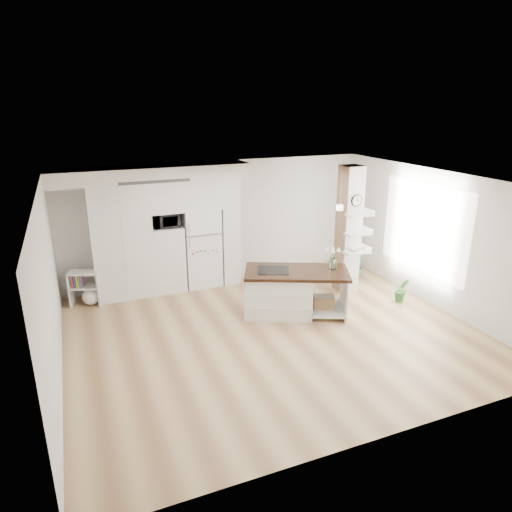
{
  "coord_description": "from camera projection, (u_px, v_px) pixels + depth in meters",
  "views": [
    {
      "loc": [
        -3.04,
        -6.66,
        3.92
      ],
      "look_at": [
        0.06,
        0.9,
        1.15
      ],
      "focal_mm": 32.0,
      "sensor_mm": 36.0,
      "label": 1
    }
  ],
  "objects": [
    {
      "name": "floor_plant_b",
      "position": [
        357.0,
        267.0,
        10.74
      ],
      "size": [
        0.29,
        0.29,
        0.47
      ],
      "primitive_type": "imported",
      "rotation": [
        0.0,
        0.0,
        -0.13
      ],
      "color": "#317B36",
      "rests_on": "floor"
    },
    {
      "name": "microwave",
      "position": [
        166.0,
        220.0,
        9.52
      ],
      "size": [
        0.54,
        0.37,
        0.3
      ],
      "primitive_type": "imported",
      "color": "#2D2D2D",
      "rests_on": "cabinet_wall"
    },
    {
      "name": "shelf_plant",
      "position": [
        360.0,
        219.0,
        9.78
      ],
      "size": [
        0.27,
        0.23,
        0.3
      ],
      "primitive_type": "imported",
      "color": "#317B36",
      "rests_on": "column"
    },
    {
      "name": "floor_plant_a",
      "position": [
        402.0,
        290.0,
        9.35
      ],
      "size": [
        0.34,
        0.31,
        0.52
      ],
      "primitive_type": "imported",
      "rotation": [
        0.0,
        0.0,
        -0.31
      ],
      "color": "#317B36",
      "rests_on": "floor"
    },
    {
      "name": "floor",
      "position": [
        272.0,
        332.0,
        8.19
      ],
      "size": [
        7.0,
        6.0,
        0.01
      ],
      "primitive_type": "cube",
      "color": "tan",
      "rests_on": "ground"
    },
    {
      "name": "cabinet_wall",
      "position": [
        157.0,
        224.0,
        9.52
      ],
      "size": [
        4.0,
        0.71,
        2.7
      ],
      "color": "white",
      "rests_on": "floor"
    },
    {
      "name": "window",
      "position": [
        424.0,
        228.0,
        9.22
      ],
      "size": [
        0.0,
        2.4,
        2.4
      ],
      "primitive_type": "plane",
      "rotation": [
        1.57,
        0.0,
        -1.57
      ],
      "color": "white",
      "rests_on": "room"
    },
    {
      "name": "pendant_light",
      "position": [
        356.0,
        207.0,
        8.25
      ],
      "size": [
        0.12,
        0.12,
        0.1
      ],
      "primitive_type": "cylinder",
      "color": "white",
      "rests_on": "room"
    },
    {
      "name": "room",
      "position": [
        273.0,
        232.0,
        7.59
      ],
      "size": [
        7.04,
        6.04,
        2.72
      ],
      "color": "white",
      "rests_on": "ground"
    },
    {
      "name": "column",
      "position": [
        354.0,
        230.0,
        9.6
      ],
      "size": [
        0.69,
        0.9,
        2.7
      ],
      "color": "silver",
      "rests_on": "floor"
    },
    {
      "name": "refrigerator",
      "position": [
        201.0,
        247.0,
        10.07
      ],
      "size": [
        0.78,
        0.69,
        1.75
      ],
      "color": "white",
      "rests_on": "floor"
    },
    {
      "name": "kitchen_island",
      "position": [
        284.0,
        291.0,
        8.78
      ],
      "size": [
        2.17,
        1.66,
        1.45
      ],
      "rotation": [
        0.0,
        0.0,
        -0.43
      ],
      "color": "white",
      "rests_on": "floor"
    },
    {
      "name": "decor_bowl",
      "position": [
        356.0,
        250.0,
        9.48
      ],
      "size": [
        0.22,
        0.22,
        0.05
      ],
      "primitive_type": "imported",
      "color": "white",
      "rests_on": "column"
    },
    {
      "name": "bookshelf",
      "position": [
        87.0,
        290.0,
        9.2
      ],
      "size": [
        0.68,
        0.52,
        0.71
      ],
      "rotation": [
        0.0,
        0.0,
        -0.32
      ],
      "color": "white",
      "rests_on": "floor"
    }
  ]
}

